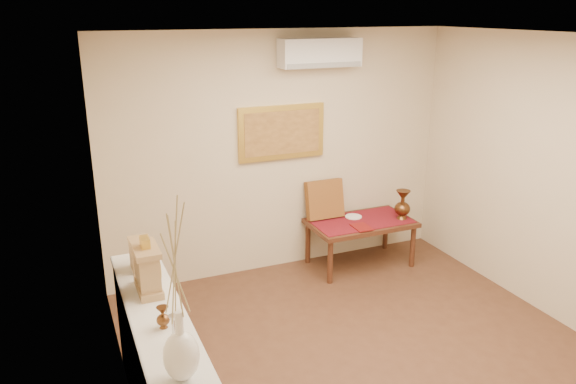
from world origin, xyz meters
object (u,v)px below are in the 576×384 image
brass_urn_tall (403,201)px  wooden_chest (141,254)px  display_ledge (161,373)px  white_vase (177,293)px  low_table (361,226)px  mantel_clock (147,268)px

brass_urn_tall → wooden_chest: bearing=-161.2°
brass_urn_tall → display_ledge: display_ledge is taller
white_vase → low_table: size_ratio=0.87×
low_table → white_vase: bearing=-135.1°
white_vase → wooden_chest: size_ratio=4.27×
display_ledge → mantel_clock: mantel_clock is taller
mantel_clock → low_table: bearing=30.6°
brass_urn_tall → wooden_chest: size_ratio=1.72×
white_vase → display_ledge: size_ratio=0.52×
white_vase → display_ledge: 1.28m
brass_urn_tall → mantel_clock: size_ratio=1.02×
display_ledge → brass_urn_tall: bearing=29.1°
display_ledge → mantel_clock: size_ratio=4.93×
white_vase → wooden_chest: 1.52m
brass_urn_tall → wooden_chest: 3.32m
wooden_chest → low_table: size_ratio=0.20×
display_ledge → mantel_clock: (0.01, 0.30, 0.66)m
white_vase → display_ledge: (-0.00, 0.79, -1.01)m
brass_urn_tall → mantel_clock: (-3.14, -1.45, 0.39)m
display_ledge → mantel_clock: bearing=88.4°
white_vase → wooden_chest: bearing=89.3°
brass_urn_tall → display_ledge: size_ratio=0.21×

